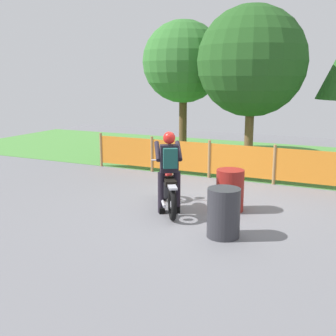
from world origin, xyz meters
TOP-DOWN VIEW (x-y plane):
  - ground at (0.00, 0.00)m, footprint 24.00×24.00m
  - grass_verge at (0.00, 6.02)m, footprint 24.00×6.89m
  - barrier_fence at (0.00, 2.58)m, footprint 9.03×0.08m
  - tree_leftmost at (-3.11, 5.85)m, footprint 2.89×2.89m
  - tree_near_left at (-0.45, 5.06)m, footprint 3.44×3.44m
  - motorcycle_lead at (-0.70, -0.52)m, footprint 1.19×1.80m
  - rider_lead at (-0.58, -0.71)m, footprint 0.71×0.79m
  - oil_drum at (0.52, -0.05)m, footprint 0.58×0.58m
  - spare_drum at (0.86, -1.54)m, footprint 0.58×0.58m

SIDE VIEW (x-z plane):
  - ground at x=0.00m, z-range -0.02..0.00m
  - grass_verge at x=0.00m, z-range 0.00..0.01m
  - oil_drum at x=0.52m, z-range 0.00..0.88m
  - spare_drum at x=0.86m, z-range 0.00..0.88m
  - motorcycle_lead at x=-0.70m, z-range -0.01..0.96m
  - barrier_fence at x=0.00m, z-range 0.01..1.06m
  - rider_lead at x=-0.58m, z-range 0.11..1.80m
  - tree_near_left at x=-0.45m, z-range 0.75..5.69m
  - tree_leftmost at x=-3.11m, z-range 0.90..5.61m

